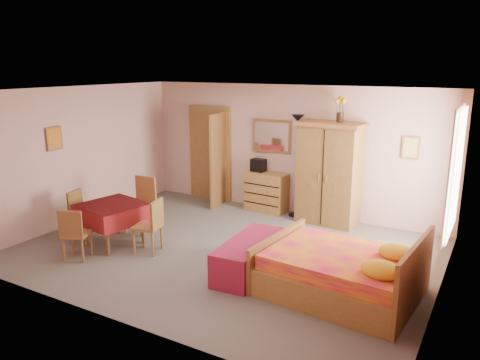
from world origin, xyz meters
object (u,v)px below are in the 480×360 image
Objects in this scene: sunflower_vase at (340,109)px; dining_table at (113,224)px; chest_of_drawers at (266,192)px; chair_east at (147,226)px; wardrobe at (329,174)px; bench at (249,256)px; wall_mirror at (272,136)px; floor_lamp at (296,166)px; chair_north at (139,206)px; chair_west at (85,215)px; chair_south at (77,233)px; stereo at (258,165)px; bed at (340,261)px.

sunflower_vase is 4.53m from dining_table.
chair_east is at bearing -99.13° from chest_of_drawers.
sunflower_vase reaches higher than wardrobe.
sunflower_vase is 0.32× the size of bench.
bench is at bearing 3.83° from dining_table.
wall_mirror is 0.87m from floor_lamp.
chair_north is at bearing -137.34° from wardrobe.
chair_west reaches higher than chest_of_drawers.
floor_lamp is (0.66, -0.22, -0.53)m from wall_mirror.
bench is 1.76× the size of chair_south.
sunflower_vase reaches higher than chair_west.
stereo is 3.30m from dining_table.
wardrobe is 1.32× the size of bench.
wardrobe reaches higher than dining_table.
floor_lamp reaches higher than bed.
chair_east is at bearing 21.91° from chair_south.
stereo is 0.29× the size of chair_north.
floor_lamp is 3.14m from chair_north.
bed is (1.82, -2.75, -0.56)m from floor_lamp.
floor_lamp is at bearing 176.73° from wardrobe.
stereo is 3.99m from chair_south.
bench is 3.18m from chair_west.
wardrobe is at bearing -6.07° from stereo.
chest_of_drawers is 0.42× the size of floor_lamp.
dining_table is (-3.90, -0.20, -0.11)m from bed.
chair_east reaches higher than chair_west.
stereo is at bearing -22.33° from chair_east.
chair_west is at bearing -140.10° from sunflower_vase.
sunflower_vase is 3.38m from bed.
chair_south reaches higher than bench.
floor_lamp is 3.67m from dining_table.
dining_table is at bearing 80.92° from chair_west.
chair_east reaches higher than chest_of_drawers.
stereo is at bearing 138.64° from bed.
bed is at bearing 172.04° from chair_north.
stereo is 3.22m from bench.
wall_mirror is 3.06× the size of stereo.
floor_lamp is at bearing 54.81° from dining_table.
bed is (0.98, -2.74, -1.73)m from sunflower_vase.
floor_lamp is 4.33× the size of sunflower_vase.
stereo is 3.60m from chair_west.
bed is at bearing 1.40° from bench.
chair_north reaches higher than dining_table.
bed is at bearing -56.52° from floor_lamp.
bench is (0.45, -2.78, -0.78)m from floor_lamp.
chair_south reaches higher than dining_table.
wardrobe is 4.61m from chair_south.
wall_mirror is at bearing 110.27° from bench.
chest_of_drawers is 1.00× the size of chair_west.
bed is 2.00× the size of chair_north.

